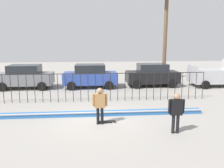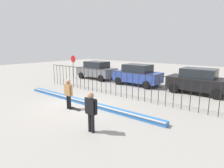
# 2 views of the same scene
# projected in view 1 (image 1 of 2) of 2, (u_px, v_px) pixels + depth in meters

# --- Properties ---
(ground_plane) EXTENTS (60.00, 60.00, 0.00)m
(ground_plane) POSITION_uv_depth(u_px,v_px,m) (97.00, 119.00, 10.88)
(ground_plane) COLOR #9E9991
(bowl_coping_ledge) EXTENTS (11.00, 0.41, 0.27)m
(bowl_coping_ledge) POSITION_uv_depth(u_px,v_px,m) (96.00, 113.00, 11.38)
(bowl_coping_ledge) COLOR #2D6BB7
(bowl_coping_ledge) RESTS_ON ground
(perimeter_fence) EXTENTS (14.04, 0.04, 1.80)m
(perimeter_fence) POSITION_uv_depth(u_px,v_px,m) (96.00, 84.00, 13.88)
(perimeter_fence) COLOR black
(perimeter_fence) RESTS_ON ground
(skateboarder) EXTENTS (0.69, 0.26, 1.71)m
(skateboarder) POSITION_uv_depth(u_px,v_px,m) (100.00, 103.00, 10.06)
(skateboarder) COLOR black
(skateboarder) RESTS_ON ground
(skateboard) EXTENTS (0.80, 0.20, 0.07)m
(skateboard) POSITION_uv_depth(u_px,v_px,m) (107.00, 121.00, 10.41)
(skateboard) COLOR black
(skateboard) RESTS_ON ground
(camera_operator) EXTENTS (0.69, 0.26, 1.70)m
(camera_operator) POSITION_uv_depth(u_px,v_px,m) (176.00, 109.00, 9.07)
(camera_operator) COLOR black
(camera_operator) RESTS_ON ground
(parked_car_gray) EXTENTS (4.30, 2.12, 1.90)m
(parked_car_gray) POSITION_uv_depth(u_px,v_px,m) (25.00, 76.00, 17.70)
(parked_car_gray) COLOR slate
(parked_car_gray) RESTS_ON ground
(parked_car_blue) EXTENTS (4.30, 2.12, 1.90)m
(parked_car_blue) POSITION_uv_depth(u_px,v_px,m) (90.00, 76.00, 18.05)
(parked_car_blue) COLOR #2D479E
(parked_car_blue) RESTS_ON ground
(parked_car_black) EXTENTS (4.30, 2.12, 1.90)m
(parked_car_black) POSITION_uv_depth(u_px,v_px,m) (152.00, 75.00, 18.64)
(parked_car_black) COLOR black
(parked_car_black) RESTS_ON ground
(pickup_truck) EXTENTS (4.70, 2.12, 2.24)m
(pickup_truck) POSITION_uv_depth(u_px,v_px,m) (221.00, 74.00, 18.56)
(pickup_truck) COLOR #B7B7BC
(pickup_truck) RESTS_ON ground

